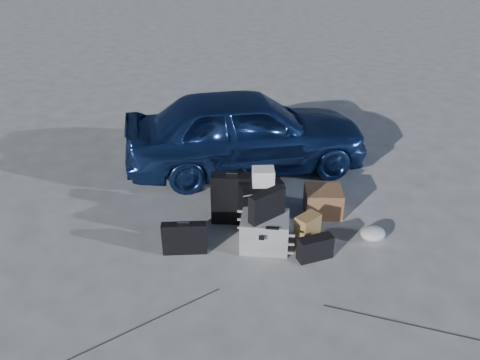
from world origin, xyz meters
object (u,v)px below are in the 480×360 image
Objects in this scene: pelican_case at (265,231)px; cardboard_box at (323,201)px; briefcase at (184,238)px; suitcase_right at (261,206)px; suitcase_left at (232,198)px; duffel_bag at (236,194)px; car at (246,130)px.

pelican_case is 1.02m from cardboard_box.
suitcase_right is (0.96, 0.22, 0.11)m from briefcase.
briefcase is 0.99m from suitcase_right.
suitcase_right is (0.29, -0.23, -0.02)m from suitcase_left.
suitcase_right is at bearing -17.78° from suitcase_left.
pelican_case is 0.86× the size of duffel_bag.
suitcase_left is (-0.60, -1.33, -0.27)m from car.
briefcase is at bearing -170.95° from cardboard_box.
cardboard_box is at bearing -8.89° from duffel_bag.
suitcase_right is at bearing 174.56° from car.
pelican_case is at bearing 174.36° from car.
car is 1.15m from duffel_bag.
suitcase_left reaches higher than briefcase.
pelican_case is at bearing -102.08° from suitcase_right.
car is at bearing 86.19° from suitcase_left.
suitcase_right is 0.86m from cardboard_box.
suitcase_left is 0.43m from duffel_bag.
car reaches higher than duffel_bag.
suitcase_right is at bearing -58.09° from duffel_bag.
suitcase_right is at bearing 26.67° from briefcase.
suitcase_right is (0.08, 0.35, 0.11)m from pelican_case.
suitcase_right reaches higher than duffel_bag.
suitcase_right is (-0.31, -1.56, -0.29)m from car.
cardboard_box is (0.54, -1.49, -0.42)m from car.
duffel_bag is 1.11m from cardboard_box.
car is 1.99m from pelican_case.
car is 2.22m from briefcase.
cardboard_box is (0.98, -0.52, 0.02)m from duffel_bag.
duffel_bag is (0.15, 0.36, -0.17)m from suitcase_left.
duffel_bag is at bearing 87.41° from suitcase_left.
briefcase is 1.15m from duffel_bag.
cardboard_box is (1.81, 0.29, -0.02)m from briefcase.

